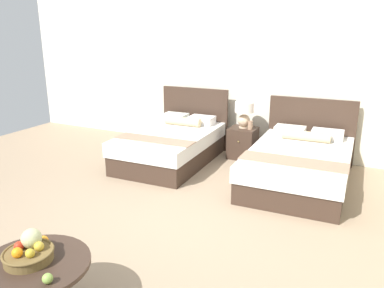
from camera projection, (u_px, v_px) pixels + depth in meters
name	position (u px, v px, depth m)	size (l,w,h in m)	color
ground_plane	(178.00, 219.00, 4.59)	(10.13, 9.57, 0.02)	gray
wall_back	(258.00, 71.00, 6.73)	(10.13, 0.12, 2.89)	silver
bed_near_window	(173.00, 144.00, 6.47)	(1.33, 2.08, 1.12)	#3A2A20
bed_near_corner	(299.00, 164.00, 5.58)	(1.45, 2.21, 1.08)	#3A2A20
nightstand	(243.00, 143.00, 6.66)	(0.45, 0.44, 0.53)	#3A2A20
table_lamp	(244.00, 112.00, 6.52)	(0.32, 0.32, 0.45)	#C8AA8A
vase	(250.00, 125.00, 6.47)	(0.08, 0.08, 0.15)	#9C785E
coffee_table	(35.00, 279.00, 2.94)	(0.86, 0.86, 0.47)	#3A2A20
fruit_bowl	(29.00, 251.00, 2.93)	(0.38, 0.38, 0.22)	brown
loose_apple	(48.00, 279.00, 2.66)	(0.07, 0.07, 0.07)	#89AF4A
loose_orange	(43.00, 241.00, 3.13)	(0.08, 0.08, 0.08)	orange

